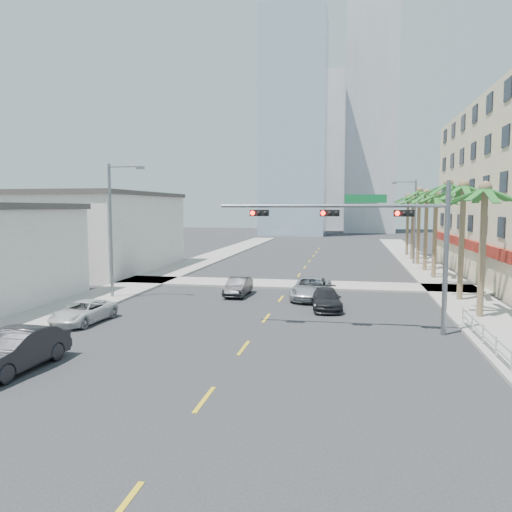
% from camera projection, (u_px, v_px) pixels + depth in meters
% --- Properties ---
extents(ground, '(260.00, 260.00, 0.00)m').
position_uv_depth(ground, '(220.00, 379.00, 17.90)').
color(ground, '#262628').
rests_on(ground, ground).
extents(sidewalk_right, '(4.00, 120.00, 0.15)m').
position_uv_depth(sidewalk_right, '(457.00, 293.00, 35.24)').
color(sidewalk_right, gray).
rests_on(sidewalk_right, ground).
extents(sidewalk_left, '(4.00, 120.00, 0.15)m').
position_uv_depth(sidewalk_left, '(138.00, 284.00, 39.66)').
color(sidewalk_left, gray).
rests_on(sidewalk_left, ground).
extents(sidewalk_cross, '(80.00, 4.00, 0.15)m').
position_uv_depth(sidewalk_cross, '(291.00, 284.00, 39.41)').
color(sidewalk_cross, gray).
rests_on(sidewalk_cross, ground).
extents(building_left_far, '(11.00, 18.00, 7.20)m').
position_uv_depth(building_left_far, '(99.00, 233.00, 48.53)').
color(building_left_far, beige).
rests_on(building_left_far, ground).
extents(tower_far_left, '(14.00, 14.00, 48.00)m').
position_uv_depth(tower_far_left, '(294.00, 126.00, 109.96)').
color(tower_far_left, '#99B2C6').
rests_on(tower_far_left, ground).
extents(tower_far_right, '(12.00, 12.00, 60.00)m').
position_uv_depth(tower_far_right, '(371.00, 109.00, 120.92)').
color(tower_far_right, '#ADADB2').
rests_on(tower_far_right, ground).
extents(tower_far_center, '(16.00, 16.00, 42.00)m').
position_uv_depth(tower_far_center, '(324.00, 154.00, 138.67)').
color(tower_far_center, '#ADADB2').
rests_on(tower_far_center, ground).
extents(traffic_signal_mast, '(11.12, 0.54, 7.20)m').
position_uv_depth(traffic_signal_mast, '(377.00, 230.00, 24.12)').
color(traffic_signal_mast, slate).
rests_on(traffic_signal_mast, ground).
extents(palm_tree_0, '(4.80, 4.80, 7.80)m').
position_uv_depth(palm_tree_0, '(485.00, 190.00, 26.81)').
color(palm_tree_0, brown).
rests_on(palm_tree_0, ground).
extents(palm_tree_1, '(4.80, 4.80, 8.16)m').
position_uv_depth(palm_tree_1, '(464.00, 187.00, 31.86)').
color(palm_tree_1, brown).
rests_on(palm_tree_1, ground).
extents(palm_tree_2, '(4.80, 4.80, 8.52)m').
position_uv_depth(palm_tree_2, '(448.00, 185.00, 36.91)').
color(palm_tree_2, brown).
rests_on(palm_tree_2, ground).
extents(palm_tree_3, '(4.80, 4.80, 7.80)m').
position_uv_depth(palm_tree_3, '(436.00, 196.00, 42.07)').
color(palm_tree_3, brown).
rests_on(palm_tree_3, ground).
extents(palm_tree_4, '(4.80, 4.80, 8.16)m').
position_uv_depth(palm_tree_4, '(427.00, 194.00, 47.12)').
color(palm_tree_4, brown).
rests_on(palm_tree_4, ground).
extents(palm_tree_5, '(4.80, 4.80, 8.52)m').
position_uv_depth(palm_tree_5, '(420.00, 192.00, 52.17)').
color(palm_tree_5, brown).
rests_on(palm_tree_5, ground).
extents(palm_tree_6, '(4.80, 4.80, 7.80)m').
position_uv_depth(palm_tree_6, '(413.00, 199.00, 57.33)').
color(palm_tree_6, brown).
rests_on(palm_tree_6, ground).
extents(palm_tree_7, '(4.80, 4.80, 8.16)m').
position_uv_depth(palm_tree_7, '(408.00, 197.00, 62.38)').
color(palm_tree_7, brown).
rests_on(palm_tree_7, ground).
extents(streetlight_left, '(2.55, 0.25, 9.00)m').
position_uv_depth(streetlight_left, '(113.00, 224.00, 33.13)').
color(streetlight_left, slate).
rests_on(streetlight_left, ground).
extents(streetlight_right, '(2.55, 0.25, 9.00)m').
position_uv_depth(streetlight_right, '(413.00, 218.00, 52.55)').
color(streetlight_right, slate).
rests_on(streetlight_right, ground).
extents(guardrail, '(0.08, 8.08, 1.00)m').
position_uv_depth(guardrail, '(483.00, 333.00, 21.80)').
color(guardrail, silver).
rests_on(guardrail, ground).
extents(car_parked_mid, '(1.93, 4.81, 1.56)m').
position_uv_depth(car_parked_mid, '(15.00, 350.00, 18.71)').
color(car_parked_mid, black).
rests_on(car_parked_mid, ground).
extents(car_parked_far, '(2.31, 4.36, 1.17)m').
position_uv_depth(car_parked_far, '(83.00, 312.00, 26.53)').
color(car_parked_far, silver).
rests_on(car_parked_far, ground).
extents(car_lane_left, '(1.40, 3.86, 1.26)m').
position_uv_depth(car_lane_left, '(238.00, 287.00, 34.71)').
color(car_lane_left, black).
rests_on(car_lane_left, ground).
extents(car_lane_center, '(2.61, 5.33, 1.46)m').
position_uv_depth(car_lane_center, '(311.00, 288.00, 33.45)').
color(car_lane_center, silver).
rests_on(car_lane_center, ground).
extents(car_lane_right, '(2.16, 4.37, 1.22)m').
position_uv_depth(car_lane_right, '(326.00, 299.00, 30.08)').
color(car_lane_right, black).
rests_on(car_lane_right, ground).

